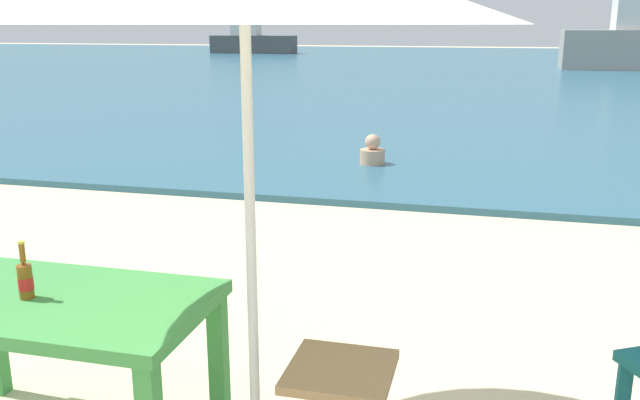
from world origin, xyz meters
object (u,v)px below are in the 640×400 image
object	(u,v)px
beer_bottle_amber	(25,278)
boat_ferry	(252,42)
swimmer_person	(372,152)
picnic_table_green	(55,320)

from	to	relation	value
beer_bottle_amber	boat_ferry	size ratio (longest dim) A/B	0.05
swimmer_person	picnic_table_green	bearing A→B (deg)	-92.63
picnic_table_green	swimmer_person	xyz separation A→B (m)	(0.30, 6.57, -0.41)
swimmer_person	boat_ferry	bearing A→B (deg)	112.38
swimmer_person	beer_bottle_amber	bearing A→B (deg)	-93.48
beer_bottle_amber	picnic_table_green	bearing A→B (deg)	20.45
picnic_table_green	swimmer_person	size ratio (longest dim) A/B	3.41
boat_ferry	picnic_table_green	bearing A→B (deg)	-71.40
swimmer_person	boat_ferry	world-z (taller)	boat_ferry
picnic_table_green	beer_bottle_amber	bearing A→B (deg)	-159.55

